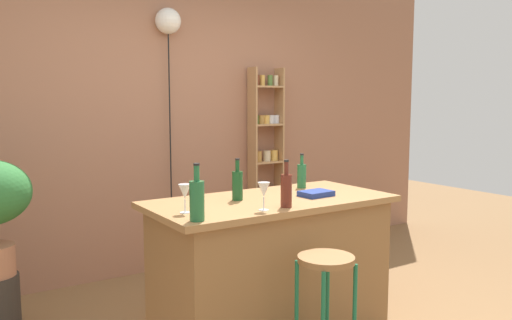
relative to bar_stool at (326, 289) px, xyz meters
name	(u,v)px	position (x,y,z in m)	size (l,w,h in m)	color
back_wall	(166,115)	(0.06, 2.27, 0.90)	(6.40, 0.10, 2.80)	#9E6B51
kitchen_counter	(270,265)	(0.06, 0.62, -0.05)	(1.59, 0.77, 0.90)	olive
bar_stool	(326,289)	(0.00, 0.00, 0.00)	(0.31, 0.31, 0.69)	#196642
spice_shelf	(266,161)	(1.05, 2.13, 0.43)	(0.34, 0.16, 1.84)	tan
bottle_sauce_amber	(286,189)	(-0.02, 0.35, 0.50)	(0.07, 0.07, 0.28)	#5B2319
bottle_soda_blue	(302,175)	(0.49, 0.84, 0.49)	(0.07, 0.07, 0.25)	#236638
bottle_spirits_clear	(197,199)	(-0.62, 0.33, 0.51)	(0.08, 0.08, 0.31)	#236638
bottle_wine_red	(237,184)	(-0.14, 0.70, 0.50)	(0.07, 0.07, 0.27)	#194C23
wine_glass_left	(264,190)	(-0.18, 0.35, 0.51)	(0.07, 0.07, 0.16)	silver
wine_glass_center	(185,192)	(-0.59, 0.54, 0.51)	(0.07, 0.07, 0.16)	silver
cookbook	(316,193)	(0.36, 0.53, 0.41)	(0.21, 0.15, 0.04)	navy
pendant_globe_light	(168,25)	(0.05, 2.16, 1.68)	(0.22, 0.22, 2.32)	black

